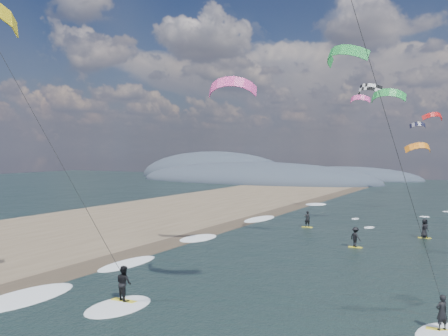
% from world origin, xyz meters
% --- Properties ---
extents(wet_sand_strip, '(3.00, 240.00, 0.00)m').
position_xyz_m(wet_sand_strip, '(-12.00, 10.00, 0.00)').
color(wet_sand_strip, '#382D23').
rests_on(wet_sand_strip, ground).
extents(coastal_hills, '(80.00, 41.00, 15.00)m').
position_xyz_m(coastal_hills, '(-44.84, 107.86, 0.00)').
color(coastal_hills, '#3D4756').
rests_on(coastal_hills, ground).
extents(kitesurfer_near_b, '(6.92, 9.49, 15.51)m').
position_xyz_m(kitesurfer_near_b, '(-7.28, 3.69, 10.38)').
color(kitesurfer_near_b, yellow).
rests_on(kitesurfer_near_b, ground).
extents(far_kitesurfers, '(12.52, 9.20, 1.76)m').
position_xyz_m(far_kitesurfers, '(2.79, 32.45, 0.86)').
color(far_kitesurfers, yellow).
rests_on(far_kitesurfers, ground).
extents(bg_kite_field, '(13.26, 72.48, 8.71)m').
position_xyz_m(bg_kite_field, '(0.35, 49.92, 13.73)').
color(bg_kite_field, '#D83F8C').
rests_on(bg_kite_field, ground).
extents(shoreline_surf, '(2.40, 79.40, 0.11)m').
position_xyz_m(shoreline_surf, '(-10.80, 14.75, 0.00)').
color(shoreline_surf, white).
rests_on(shoreline_surf, ground).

